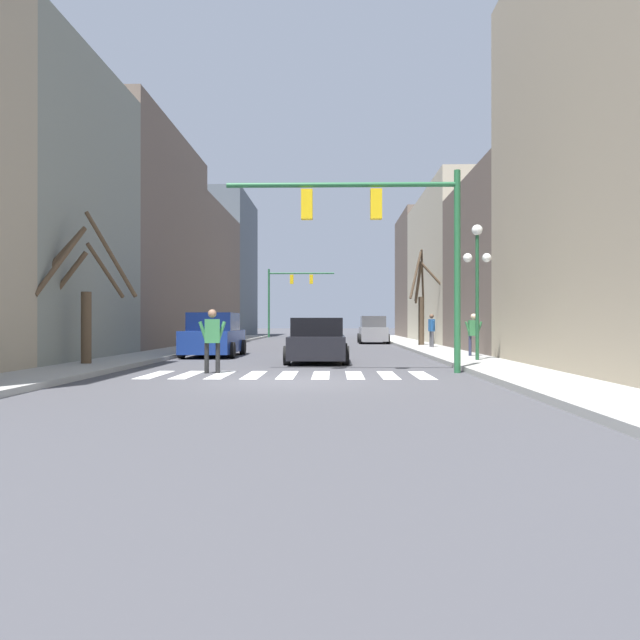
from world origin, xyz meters
TOP-DOWN VIEW (x-y plane):
  - ground_plane at (0.00, 0.00)m, footprint 240.00×240.00m
  - sidewalk_left at (-6.04, 0.00)m, footprint 2.15×90.00m
  - sidewalk_right at (6.04, 0.00)m, footprint 2.15×90.00m
  - building_row_left at (-10.11, 23.71)m, footprint 6.00×59.26m
  - building_row_right at (10.11, 18.63)m, footprint 6.00×51.04m
  - crosswalk_stripes at (-0.00, 1.86)m, footprint 7.65×2.60m
  - traffic_signal_near at (2.76, 2.67)m, footprint 6.59×0.28m
  - traffic_signal_far at (-3.00, 42.16)m, footprint 6.09×0.28m
  - street_lamp_right_corner at (6.07, 6.16)m, footprint 0.95×0.36m
  - car_at_intersection at (0.67, 6.99)m, footprint 2.17×4.23m
  - car_parked_right_mid at (0.60, 18.08)m, footprint 2.09×4.83m
  - car_parked_left_mid at (-3.74, 10.87)m, footprint 2.20×4.74m
  - car_parked_right_far at (-0.60, 31.75)m, footprint 2.08×4.66m
  - car_parked_left_near at (3.85, 26.56)m, footprint 1.97×4.11m
  - pedestrian_on_left_sidewalk at (6.22, 16.92)m, footprint 0.30×0.72m
  - pedestrian_on_right_sidewalk at (6.52, 8.76)m, footprint 0.69×0.25m
  - pedestrian_near_right_corner at (-2.14, 2.39)m, footprint 0.77×0.30m
  - street_tree_left_mid at (6.16, 19.94)m, footprint 2.73×2.84m
  - street_tree_right_mid at (-6.49, 4.01)m, footprint 3.01×2.96m

SIDE VIEW (x-z plane):
  - ground_plane at x=0.00m, z-range 0.00..0.00m
  - crosswalk_stripes at x=0.00m, z-range 0.00..0.01m
  - sidewalk_left at x=-6.04m, z-range 0.00..0.15m
  - sidewalk_right at x=6.04m, z-range 0.00..0.15m
  - car_parked_right_far at x=-0.60m, z-range -0.04..1.51m
  - car_at_intersection at x=0.67m, z-range -0.05..1.52m
  - car_parked_right_mid at x=0.60m, z-range -0.05..1.54m
  - car_parked_left_near at x=3.85m, z-range -0.07..1.74m
  - car_parked_left_mid at x=-3.74m, z-range -0.07..1.74m
  - pedestrian_near_right_corner at x=-2.14m, z-range 0.16..1.94m
  - pedestrian_on_right_sidewalk at x=6.52m, z-range 0.30..1.89m
  - pedestrian_on_left_sidewalk at x=6.22m, z-range 0.30..1.98m
  - street_tree_right_mid at x=-6.49m, z-range -0.07..4.64m
  - street_tree_left_mid at x=6.16m, z-range -0.04..5.29m
  - street_lamp_right_corner at x=6.07m, z-range 1.08..5.64m
  - traffic_signal_near at x=2.76m, z-range 1.29..6.99m
  - traffic_signal_far at x=-3.00m, z-range 1.38..7.66m
  - building_row_right at x=10.11m, z-range -1.04..11.86m
  - building_row_left at x=-10.11m, z-range -0.85..12.99m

